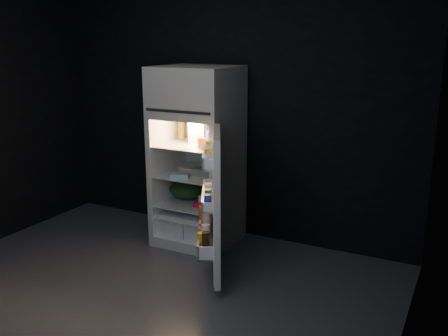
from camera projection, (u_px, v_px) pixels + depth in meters
The scene contains 18 objects.
floor at pixel (133, 300), 4.01m from camera, with size 4.00×3.40×0.00m, color #4C4C50.
wall_back at pixel (228, 107), 5.13m from camera, with size 4.00×0.00×2.70m, color black.
wall_right at pixel (411, 165), 2.78m from camera, with size 0.00×3.40×2.70m, color black.
refrigerator at pixel (199, 150), 4.96m from camera, with size 0.76×0.71×1.78m.
fridge_door at pixel (214, 205), 4.18m from camera, with size 0.51×0.73×1.22m.
milk_jug at pixel (197, 131), 4.94m from camera, with size 0.15×0.15×0.24m, color white.
mayo_jar at pixel (212, 138), 4.86m from camera, with size 0.11×0.11×0.14m, color #1E28A5.
jam_jar at pixel (216, 140), 4.77m from camera, with size 0.10×0.10×0.13m, color black.
amber_bottle at pixel (181, 129), 5.12m from camera, with size 0.07×0.07×0.22m, color #AF891C.
small_carton at pixel (202, 143), 4.71m from camera, with size 0.07×0.05×0.10m, color #D06418.
egg_carton at pixel (209, 172), 4.89m from camera, with size 0.32×0.12×0.07m, color gray.
pie at pixel (193, 168), 5.10m from camera, with size 0.32×0.32×0.04m, color tan.
flat_package at pixel (180, 176), 4.83m from camera, with size 0.18×0.09×0.04m, color #88C1D3.
wrapped_pkg at pixel (219, 170), 5.00m from camera, with size 0.12×0.10×0.05m, color beige.
produce_bag at pixel (187, 189), 5.14m from camera, with size 0.38×0.32×0.20m, color #193815.
yogurt_tray at pixel (207, 205), 4.89m from camera, with size 0.25×0.13×0.05m, color red.
small_can_red at pixel (213, 195), 5.13m from camera, with size 0.07×0.07×0.09m, color red.
small_can_silver at pixel (226, 199), 5.01m from camera, with size 0.07×0.07×0.09m, color white.
Camera 1 is at (2.30, -2.87, 2.04)m, focal length 40.00 mm.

